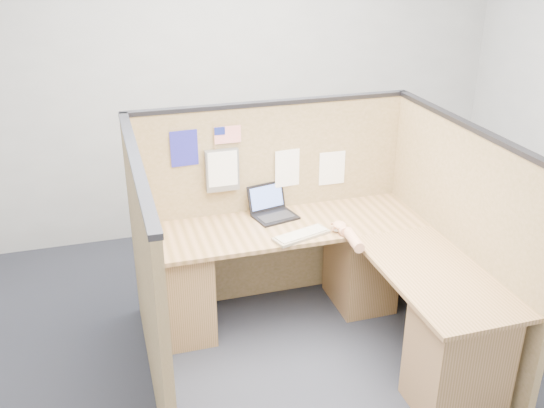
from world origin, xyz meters
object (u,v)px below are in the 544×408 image
object	(u,v)px
mouse	(340,229)
keyboard	(301,235)
l_desk	(328,291)
laptop	(273,208)

from	to	relation	value
mouse	keyboard	bearing A→B (deg)	-180.00
keyboard	l_desk	bearing A→B (deg)	-72.62
l_desk	keyboard	world-z (taller)	keyboard
mouse	laptop	bearing A→B (deg)	132.52
l_desk	keyboard	xyz separation A→B (m)	(-0.13, 0.19, 0.35)
l_desk	mouse	world-z (taller)	mouse
laptop	mouse	bearing A→B (deg)	-60.54
l_desk	mouse	bearing A→B (deg)	53.13
l_desk	keyboard	distance (m)	0.42
keyboard	mouse	size ratio (longest dim) A/B	3.91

